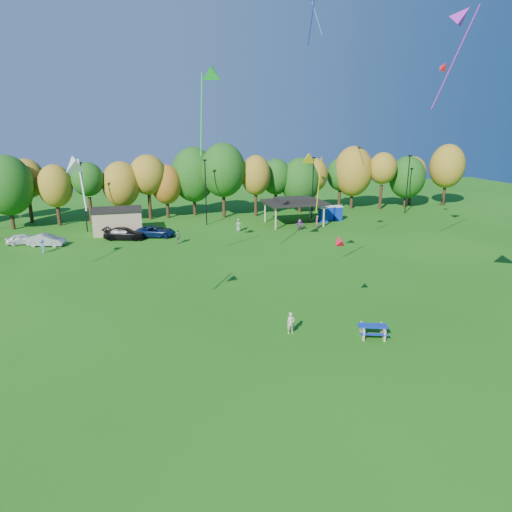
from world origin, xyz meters
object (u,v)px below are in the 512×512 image
object	(u,v)px
porta_potties	(330,213)
kite_flyer	(291,323)
picnic_table	(373,330)
car_b	(46,240)
car_d	(125,234)
car_c	(156,232)
car_a	(23,239)

from	to	relation	value
porta_potties	kite_flyer	world-z (taller)	porta_potties
picnic_table	car_b	size ratio (longest dim) A/B	0.54
car_b	car_d	distance (m)	8.88
picnic_table	kite_flyer	size ratio (longest dim) A/B	1.51
car_c	car_d	xyz separation A→B (m)	(-3.77, -0.27, 0.05)
car_b	car_a	bearing A→B (deg)	76.75
picnic_table	car_d	distance (m)	36.03
car_c	kite_flyer	bearing A→B (deg)	-151.23
porta_potties	kite_flyer	distance (m)	38.46
car_a	car_d	world-z (taller)	car_d
porta_potties	car_b	size ratio (longest dim) A/B	0.88
porta_potties	car_a	bearing A→B (deg)	-176.18
porta_potties	car_a	size ratio (longest dim) A/B	0.99
car_a	kite_flyer	bearing A→B (deg)	-145.11
kite_flyer	car_a	xyz separation A→B (m)	(-22.45, 31.14, -0.12)
kite_flyer	car_c	size ratio (longest dim) A/B	0.31
porta_potties	car_c	xyz separation A→B (m)	(-25.33, -3.24, -0.41)
car_a	car_d	xyz separation A→B (m)	(11.59, -0.79, 0.10)
kite_flyer	car_a	distance (m)	38.39
car_a	car_b	distance (m)	3.19
car_d	car_a	bearing A→B (deg)	103.90
car_a	car_c	distance (m)	15.37
porta_potties	car_d	xyz separation A→B (m)	(-29.10, -3.50, -0.36)
car_a	car_d	distance (m)	11.62
kite_flyer	car_d	bearing A→B (deg)	111.94
kite_flyer	car_d	size ratio (longest dim) A/B	0.30
car_b	car_c	bearing A→B (deg)	-68.18
porta_potties	car_a	xyz separation A→B (m)	(-40.69, -2.72, -0.45)
car_d	kite_flyer	bearing A→B (deg)	-142.53
car_c	car_b	bearing A→B (deg)	110.63
kite_flyer	porta_potties	bearing A→B (deg)	63.93
porta_potties	car_d	size ratio (longest dim) A/B	0.74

